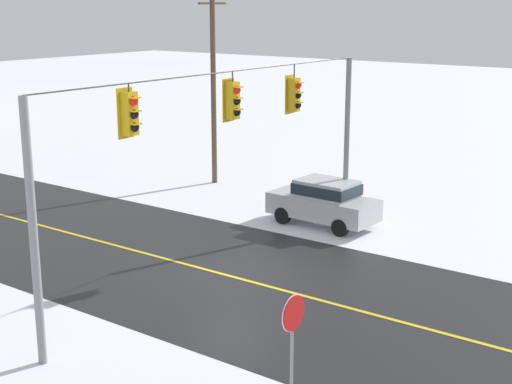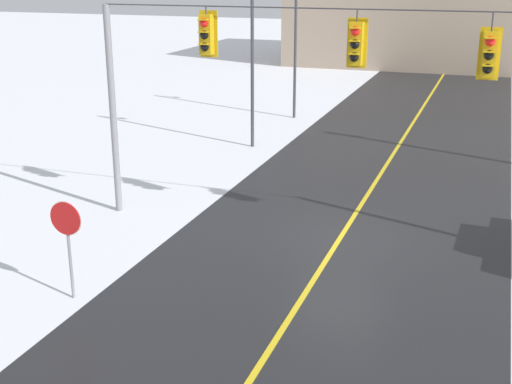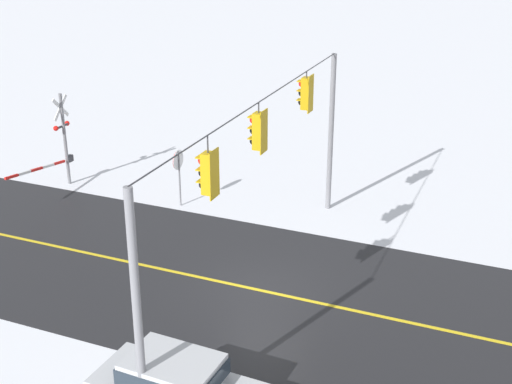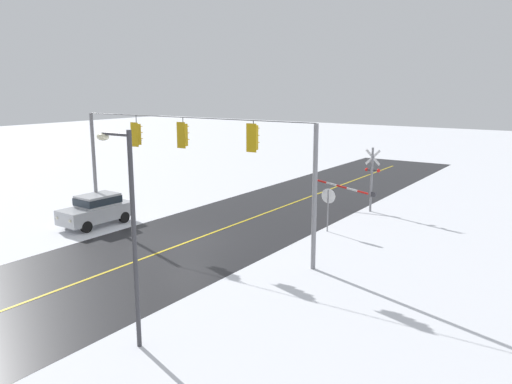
# 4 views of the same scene
# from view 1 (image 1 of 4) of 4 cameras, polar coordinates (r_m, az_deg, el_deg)

# --- Properties ---
(ground_plane) EXTENTS (160.00, 160.00, 0.00)m
(ground_plane) POSITION_cam_1_polar(r_m,az_deg,el_deg) (22.95, -2.01, -6.45)
(ground_plane) COLOR white
(road_asphalt) EXTENTS (9.00, 80.00, 0.01)m
(road_asphalt) POSITION_cam_1_polar(r_m,az_deg,el_deg) (26.89, -12.12, -3.63)
(road_asphalt) COLOR black
(road_asphalt) RESTS_ON ground
(lane_centre_line) EXTENTS (0.14, 72.00, 0.01)m
(lane_centre_line) POSITION_cam_1_polar(r_m,az_deg,el_deg) (26.88, -12.12, -3.61)
(lane_centre_line) COLOR gold
(lane_centre_line) RESTS_ON ground
(signal_span) EXTENTS (14.20, 0.47, 6.22)m
(signal_span) POSITION_cam_1_polar(r_m,az_deg,el_deg) (21.77, -2.15, 4.08)
(signal_span) COLOR gray
(signal_span) RESTS_ON ground
(stop_sign) EXTENTS (0.80, 0.09, 2.35)m
(stop_sign) POSITION_cam_1_polar(r_m,az_deg,el_deg) (15.57, 2.85, -10.01)
(stop_sign) COLOR gray
(stop_sign) RESTS_ON ground
(parked_car_silver) EXTENTS (1.93, 4.25, 1.74)m
(parked_car_silver) POSITION_cam_1_polar(r_m,az_deg,el_deg) (27.94, 5.23, -0.65)
(parked_car_silver) COLOR #B7BABF
(parked_car_silver) RESTS_ON ground
(utility_pole) EXTENTS (1.80, 0.24, 8.69)m
(utility_pole) POSITION_cam_1_polar(r_m,az_deg,el_deg) (34.01, -3.27, 8.09)
(utility_pole) COLOR brown
(utility_pole) RESTS_ON ground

